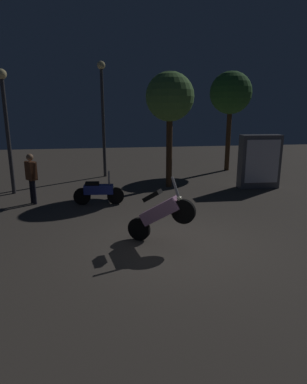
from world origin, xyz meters
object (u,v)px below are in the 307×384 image
Objects in this scene: streetlamp_far at (103,105)px; streetlamp_near at (6,115)px; person_rider_beside at (31,174)px; motorcycle_pink_foreground at (160,213)px; motorcycle_blue_parked_left at (99,191)px; kiosk_billboard at (259,162)px.

streetlamp_near is at bearing -141.60° from streetlamp_far.
person_rider_beside is 0.33× the size of streetlamp_far.
person_rider_beside is (-3.58, 3.94, 0.25)m from motorcycle_pink_foreground.
person_rider_beside is at bearing 174.22° from motorcycle_blue_parked_left.
person_rider_beside is 2.61m from streetlamp_near.
motorcycle_blue_parked_left is at bearing 144.45° from motorcycle_pink_foreground.
kiosk_billboard reaches higher than motorcycle_pink_foreground.
streetlamp_far is 7.20m from kiosk_billboard.
kiosk_billboard is (9.46, -0.55, -1.80)m from streetlamp_near.
motorcycle_pink_foreground is at bearing -87.65° from person_rider_beside.
streetlamp_near is 4.39m from streetlamp_far.
kiosk_billboard is at bearing -28.43° from streetlamp_far.
motorcycle_blue_parked_left is 0.33× the size of streetlamp_far.
motorcycle_pink_foreground is at bearing -62.95° from motorcycle_blue_parked_left.
motorcycle_pink_foreground is at bearing -50.13° from streetlamp_near.
motorcycle_pink_foreground reaches higher than motorcycle_blue_parked_left.
motorcycle_pink_foreground is 3.82m from motorcycle_blue_parked_left.
motorcycle_blue_parked_left is at bearing -31.79° from streetlamp_near.
kiosk_billboard is (4.88, 4.93, 0.31)m from motorcycle_pink_foreground.
motorcycle_blue_parked_left is 2.26m from person_rider_beside.
kiosk_billboard is at bearing -33.20° from person_rider_beside.
streetlamp_far is (-1.15, 8.20, 2.49)m from motorcycle_pink_foreground.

